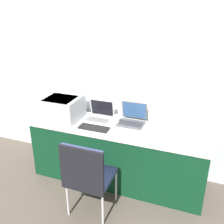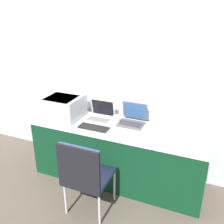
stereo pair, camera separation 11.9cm
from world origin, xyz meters
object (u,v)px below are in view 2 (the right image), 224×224
Objects in this scene: laptop_right at (132,119)px; metal_pitcher at (201,129)px; printer at (64,106)px; laptop_left at (100,115)px; coffee_cup at (116,119)px; external_keyboard at (94,128)px; chair at (84,172)px.

laptop_right reaches higher than metal_pitcher.
laptop_left is (0.45, 0.14, -0.11)m from printer.
laptop_left is 0.24m from coffee_cup.
laptop_left is at bearing 16.98° from printer.
coffee_cup is at bearing -156.53° from laptop_right.
chair reaches higher than external_keyboard.
laptop_right is 1.55× the size of metal_pitcher.
laptop_right is 0.87× the size of external_keyboard.
metal_pitcher reaches higher than coffee_cup.
external_keyboard is at bearing -14.52° from printer.
metal_pitcher is at bearing 2.54° from coffee_cup.
laptop_right is at bearing 177.55° from metal_pitcher.
external_keyboard is at bearing 106.50° from chair.
coffee_cup is 0.11× the size of chair.
printer is at bearing 165.48° from external_keyboard.
printer is 0.53m from external_keyboard.
chair is (-0.21, -0.89, -0.26)m from laptop_right.
printer reaches higher than coffee_cup.
laptop_right is (0.42, 0.05, 0.00)m from laptop_left.
laptop_left is 1.24m from metal_pitcher.
metal_pitcher reaches higher than chair.
printer reaches higher than laptop_right.
external_keyboard is at bearing -129.95° from coffee_cup.
laptop_right reaches higher than coffee_cup.
external_keyboard is 3.58× the size of coffee_cup.
coffee_cup is (0.69, 0.11, -0.11)m from printer.
metal_pitcher is (1.24, 0.02, 0.04)m from laptop_left.
laptop_right is 0.20m from coffee_cup.
laptop_right is (0.87, 0.19, -0.10)m from printer.
laptop_left reaches higher than external_keyboard.
laptop_left is at bearing 103.98° from chair.
chair is at bearing -103.34° from laptop_right.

